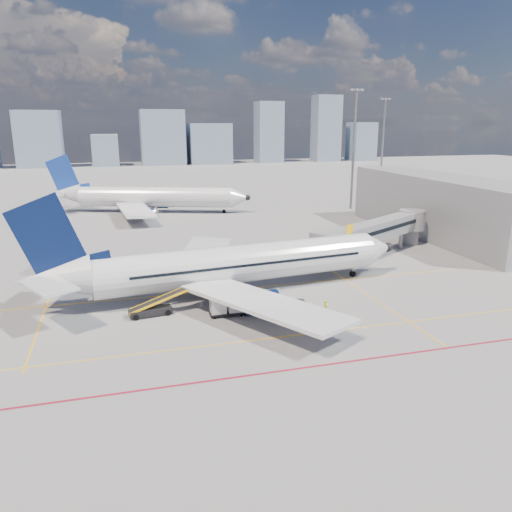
# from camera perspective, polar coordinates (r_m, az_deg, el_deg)

# --- Properties ---
(ground) EXTENTS (420.00, 420.00, 0.00)m
(ground) POSITION_cam_1_polar(r_m,az_deg,el_deg) (50.08, -0.53, -6.67)
(ground) COLOR gray
(ground) RESTS_ON ground
(apron_markings) EXTENTS (90.00, 35.12, 0.01)m
(apron_markings) POSITION_cam_1_polar(r_m,az_deg,el_deg) (46.45, 0.06, -8.45)
(apron_markings) COLOR #FFB90D
(apron_markings) RESTS_ON ground
(jet_bridge) EXTENTS (23.55, 15.78, 6.30)m
(jet_bridge) POSITION_cam_1_polar(r_m,az_deg,el_deg) (72.93, 13.93, 2.87)
(jet_bridge) COLOR gray
(jet_bridge) RESTS_ON ground
(terminal_block) EXTENTS (10.00, 42.00, 10.00)m
(terminal_block) POSITION_cam_1_polar(r_m,az_deg,el_deg) (89.08, 20.37, 5.33)
(terminal_block) COLOR gray
(terminal_block) RESTS_ON ground
(floodlight_mast_ne) EXTENTS (3.20, 0.61, 25.45)m
(floodlight_mast_ne) POSITION_cam_1_polar(r_m,az_deg,el_deg) (111.95, 11.11, 12.19)
(floodlight_mast_ne) COLOR slate
(floodlight_mast_ne) RESTS_ON ground
(floodlight_mast_far) EXTENTS (3.20, 0.61, 25.45)m
(floodlight_mast_far) POSITION_cam_1_polar(r_m,az_deg,el_deg) (155.54, 14.31, 12.71)
(floodlight_mast_far) COLOR slate
(floodlight_mast_far) RESTS_ON ground
(distant_skyline) EXTENTS (242.98, 15.42, 31.64)m
(distant_skyline) POSITION_cam_1_polar(r_m,az_deg,el_deg) (235.23, -13.82, 12.74)
(distant_skyline) COLOR slate
(distant_skyline) RESTS_ON ground
(main_aircraft) EXTENTS (43.41, 37.75, 12.70)m
(main_aircraft) POSITION_cam_1_polar(r_m,az_deg,el_deg) (55.13, -3.37, -1.12)
(main_aircraft) COLOR silver
(main_aircraft) RESTS_ON ground
(second_aircraft) EXTENTS (42.03, 35.79, 12.65)m
(second_aircraft) POSITION_cam_1_polar(r_m,az_deg,el_deg) (109.07, -12.35, 6.58)
(second_aircraft) COLOR silver
(second_aircraft) RESTS_ON ground
(baggage_tug) EXTENTS (2.10, 1.41, 1.38)m
(baggage_tug) POSITION_cam_1_polar(r_m,az_deg,el_deg) (50.35, 5.35, -5.81)
(baggage_tug) COLOR silver
(baggage_tug) RESTS_ON ground
(cargo_dolly) EXTENTS (3.49, 1.61, 1.90)m
(cargo_dolly) POSITION_cam_1_polar(r_m,az_deg,el_deg) (49.57, -3.38, -5.65)
(cargo_dolly) COLOR black
(cargo_dolly) RESTS_ON ground
(belt_loader) EXTENTS (6.02, 2.11, 2.42)m
(belt_loader) POSITION_cam_1_polar(r_m,az_deg,el_deg) (50.65, -11.81, -5.99)
(belt_loader) COLOR black
(belt_loader) RESTS_ON ground
(ramp_worker) EXTENTS (0.44, 0.65, 1.71)m
(ramp_worker) POSITION_cam_1_polar(r_m,az_deg,el_deg) (49.67, 7.97, -5.96)
(ramp_worker) COLOR yellow
(ramp_worker) RESTS_ON ground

